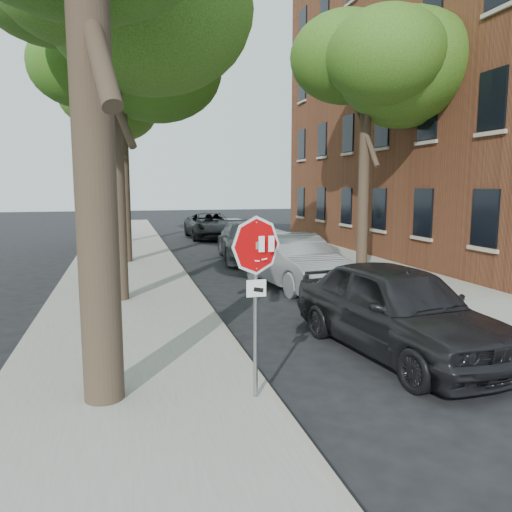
{
  "coord_description": "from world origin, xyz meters",
  "views": [
    {
      "loc": [
        -2.45,
        -6.61,
        3.13
      ],
      "look_at": [
        -0.48,
        0.81,
        2.05
      ],
      "focal_mm": 35.0,
      "sensor_mm": 36.0,
      "label": 1
    }
  ],
  "objects_px": {
    "car_a": "(397,308)",
    "car_c": "(247,241)",
    "tree_mid_b": "(118,59)",
    "tree_right": "(365,69)",
    "car_b": "(293,261)",
    "apartment_building": "(483,88)",
    "tree_mid_a": "(109,6)",
    "car_d": "(210,225)",
    "stop_sign": "(256,272)",
    "tree_far": "(114,107)"
  },
  "relations": [
    {
      "from": "tree_mid_a",
      "to": "tree_right",
      "type": "relative_size",
      "value": 1.06
    },
    {
      "from": "tree_mid_b",
      "to": "car_c",
      "type": "distance_m",
      "value": 8.78
    },
    {
      "from": "car_b",
      "to": "car_c",
      "type": "xyz_separation_m",
      "value": [
        0.0,
        5.96,
        -0.03
      ]
    },
    {
      "from": "car_d",
      "to": "tree_mid_b",
      "type": "bearing_deg",
      "value": -119.36
    },
    {
      "from": "tree_right",
      "to": "car_b",
      "type": "distance_m",
      "value": 7.56
    },
    {
      "from": "tree_right",
      "to": "tree_mid_a",
      "type": "bearing_deg",
      "value": -160.81
    },
    {
      "from": "apartment_building",
      "to": "stop_sign",
      "type": "bearing_deg",
      "value": -136.35
    },
    {
      "from": "tree_mid_b",
      "to": "tree_far",
      "type": "bearing_deg",
      "value": 92.44
    },
    {
      "from": "stop_sign",
      "to": "tree_mid_a",
      "type": "distance_m",
      "value": 9.31
    },
    {
      "from": "stop_sign",
      "to": "tree_mid_a",
      "type": "xyz_separation_m",
      "value": [
        -1.92,
        7.14,
        5.66
      ]
    },
    {
      "from": "apartment_building",
      "to": "car_c",
      "type": "relative_size",
      "value": 3.67
    },
    {
      "from": "tree_far",
      "to": "car_d",
      "type": "height_order",
      "value": "tree_far"
    },
    {
      "from": "car_c",
      "to": "car_b",
      "type": "bearing_deg",
      "value": -84.43
    },
    {
      "from": "stop_sign",
      "to": "tree_mid_b",
      "type": "distance_m",
      "value": 15.48
    },
    {
      "from": "tree_right",
      "to": "car_b",
      "type": "height_order",
      "value": "tree_right"
    },
    {
      "from": "apartment_building",
      "to": "car_a",
      "type": "height_order",
      "value": "apartment_building"
    },
    {
      "from": "tree_right",
      "to": "car_d",
      "type": "bearing_deg",
      "value": 104.53
    },
    {
      "from": "apartment_building",
      "to": "car_a",
      "type": "bearing_deg",
      "value": -132.77
    },
    {
      "from": "car_d",
      "to": "apartment_building",
      "type": "bearing_deg",
      "value": -39.02
    },
    {
      "from": "apartment_building",
      "to": "stop_sign",
      "type": "xyz_separation_m",
      "value": [
        -14.7,
        -14.03,
        -5.71
      ]
    },
    {
      "from": "car_a",
      "to": "tree_mid_a",
      "type": "bearing_deg",
      "value": 124.92
    },
    {
      "from": "car_a",
      "to": "car_d",
      "type": "distance_m",
      "value": 21.65
    },
    {
      "from": "tree_right",
      "to": "car_d",
      "type": "xyz_separation_m",
      "value": [
        -3.38,
        13.04,
        -6.43
      ]
    },
    {
      "from": "stop_sign",
      "to": "car_c",
      "type": "relative_size",
      "value": 0.47
    },
    {
      "from": "car_a",
      "to": "car_c",
      "type": "xyz_separation_m",
      "value": [
        0.16,
        12.37,
        -0.06
      ]
    },
    {
      "from": "car_a",
      "to": "car_d",
      "type": "relative_size",
      "value": 0.9
    },
    {
      "from": "apartment_building",
      "to": "car_b",
      "type": "xyz_separation_m",
      "value": [
        -11.4,
        -6.09,
        -6.83
      ]
    },
    {
      "from": "car_a",
      "to": "apartment_building",
      "type": "bearing_deg",
      "value": 40.13
    },
    {
      "from": "tree_far",
      "to": "tree_right",
      "type": "relative_size",
      "value": 1.0
    },
    {
      "from": "stop_sign",
      "to": "car_d",
      "type": "bearing_deg",
      "value": 81.9
    },
    {
      "from": "apartment_building",
      "to": "tree_right",
      "type": "relative_size",
      "value": 2.17
    },
    {
      "from": "tree_mid_b",
      "to": "car_a",
      "type": "relative_size",
      "value": 2.05
    },
    {
      "from": "apartment_building",
      "to": "car_d",
      "type": "bearing_deg",
      "value": 141.25
    },
    {
      "from": "tree_right",
      "to": "car_d",
      "type": "distance_m",
      "value": 14.93
    },
    {
      "from": "apartment_building",
      "to": "tree_far",
      "type": "height_order",
      "value": "apartment_building"
    },
    {
      "from": "tree_right",
      "to": "car_a",
      "type": "bearing_deg",
      "value": -112.35
    },
    {
      "from": "stop_sign",
      "to": "tree_mid_a",
      "type": "height_order",
      "value": "tree_mid_a"
    },
    {
      "from": "apartment_building",
      "to": "tree_mid_b",
      "type": "bearing_deg",
      "value": 179.57
    },
    {
      "from": "stop_sign",
      "to": "car_b",
      "type": "distance_m",
      "value": 8.66
    },
    {
      "from": "stop_sign",
      "to": "car_c",
      "type": "height_order",
      "value": "stop_sign"
    },
    {
      "from": "tree_far",
      "to": "car_b",
      "type": "relative_size",
      "value": 1.86
    },
    {
      "from": "car_b",
      "to": "apartment_building",
      "type": "bearing_deg",
      "value": 20.54
    },
    {
      "from": "tree_mid_a",
      "to": "car_a",
      "type": "xyz_separation_m",
      "value": [
        5.06,
        -5.62,
        -6.74
      ]
    },
    {
      "from": "tree_far",
      "to": "car_a",
      "type": "bearing_deg",
      "value": -75.26
    },
    {
      "from": "stop_sign",
      "to": "tree_mid_a",
      "type": "bearing_deg",
      "value": 105.07
    },
    {
      "from": "stop_sign",
      "to": "car_c",
      "type": "distance_m",
      "value": 14.33
    },
    {
      "from": "tree_far",
      "to": "car_a",
      "type": "height_order",
      "value": "tree_far"
    },
    {
      "from": "tree_far",
      "to": "car_b",
      "type": "height_order",
      "value": "tree_far"
    },
    {
      "from": "car_b",
      "to": "tree_mid_b",
      "type": "bearing_deg",
      "value": 121.36
    },
    {
      "from": "car_a",
      "to": "car_d",
      "type": "xyz_separation_m",
      "value": [
        0.16,
        21.65,
        -0.08
      ]
    }
  ]
}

